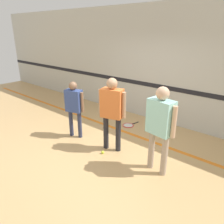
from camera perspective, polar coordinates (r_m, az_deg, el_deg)
ground_plane at (r=5.07m, az=-1.84°, el=-9.21°), size 16.00×16.00×0.00m
wall_back at (r=6.27m, az=12.12°, el=11.78°), size 16.00×0.07×3.20m
floor_stripe at (r=5.71m, az=4.56°, el=-5.58°), size 14.40×0.10×0.01m
person_instructor at (r=4.58m, az=-0.00°, el=1.30°), size 0.60×0.37×1.62m
person_student_left at (r=5.30m, az=-9.88°, el=2.17°), size 0.51×0.32×1.40m
person_student_right at (r=3.92m, az=12.51°, el=-2.44°), size 0.62×0.32×1.65m
racket_spare_on_floor at (r=6.16m, az=4.38°, el=-3.45°), size 0.37×0.57×0.03m
tennis_ball_near_instructor at (r=4.82m, az=-2.43°, el=-10.47°), size 0.07×0.07×0.07m
tennis_ball_by_spare_racket at (r=6.20m, az=1.94°, el=-2.96°), size 0.07×0.07×0.07m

